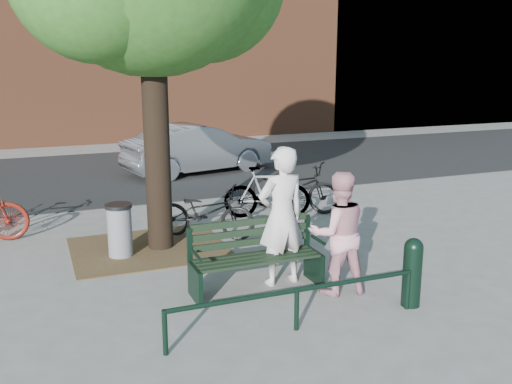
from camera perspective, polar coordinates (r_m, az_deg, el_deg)
name	(u,v)px	position (r m, az deg, el deg)	size (l,w,h in m)	color
ground	(257,290)	(7.65, 0.10, -9.81)	(90.00, 90.00, 0.00)	gray
dirt_pit	(149,248)	(9.37, -10.67, -5.54)	(2.40, 2.00, 0.02)	brown
road	(139,172)	(15.55, -11.60, 1.97)	(40.00, 7.00, 0.01)	black
park_bench	(255,254)	(7.55, -0.12, -6.25)	(1.74, 0.54, 0.97)	black
guard_railing	(297,297)	(6.49, 4.11, -10.39)	(3.06, 0.06, 0.51)	black
person_left	(281,216)	(7.60, 2.56, -2.44)	(0.69, 0.45, 1.88)	beige
person_right	(338,233)	(7.40, 8.20, -4.10)	(0.78, 0.61, 1.61)	#D08F9B
bollard	(412,270)	(7.30, 15.36, -7.52)	(0.23, 0.23, 0.87)	black
litter_bin	(120,230)	(8.99, -13.47, -3.74)	(0.41, 0.41, 0.84)	gray
bicycle_c	(205,212)	(9.67, -5.12, -2.01)	(0.60, 1.73, 0.91)	black
bicycle_d	(267,192)	(10.85, 1.14, -0.03)	(0.47, 1.65, 0.99)	gray
bicycle_e	(294,186)	(11.39, 3.84, 0.57)	(0.65, 1.88, 0.99)	black
parked_car	(199,148)	(15.16, -5.75, 4.36)	(1.38, 3.96, 1.30)	gray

